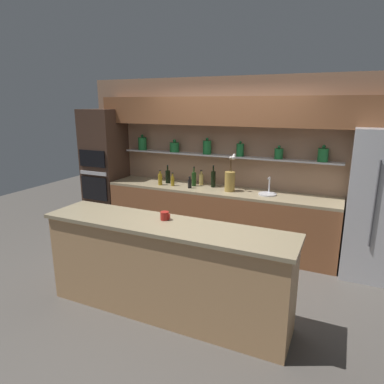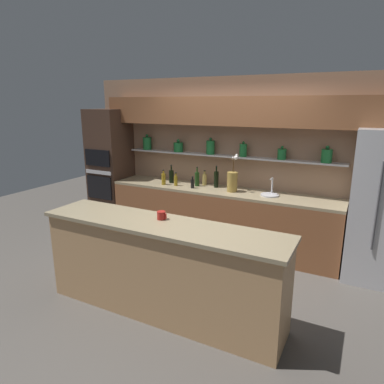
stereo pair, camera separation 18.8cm
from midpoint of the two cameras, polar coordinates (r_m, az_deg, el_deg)
The scene contains 15 objects.
ground_plane at distance 4.49m, azimuth 1.17°, elevation -14.84°, with size 12.00×12.00×0.00m, color #4C4742.
back_wall_unit at distance 5.36m, azimuth 8.53°, elevation 7.43°, with size 5.20×0.44×2.60m.
back_counter_unit at distance 5.39m, azimuth 5.58°, elevation -4.34°, with size 3.60×0.62×0.92m.
island_counter at distance 3.71m, azimuth -3.62°, elevation -12.57°, with size 2.69×0.61×1.02m.
oven_tower at distance 6.32m, azimuth -12.58°, elevation 3.74°, with size 0.62×0.64×2.11m.
flower_vase at distance 5.13m, azimuth 7.80°, elevation 1.94°, with size 0.16×0.18×0.57m.
sink_fixture at distance 5.04m, azimuth 13.93°, elevation -0.28°, with size 0.26×0.26×0.25m.
bottle_wine_0 at distance 5.44m, azimuth 1.84°, elevation 2.21°, with size 0.07×0.07×0.31m.
bottle_oil_1 at distance 5.55m, azimuth -3.79°, elevation 2.22°, with size 0.07×0.07×0.24m.
bottle_oil_2 at distance 5.47m, azimuth -1.73°, elevation 1.94°, with size 0.06×0.06×0.21m.
bottle_sauce_3 at distance 5.32m, azimuth 1.10°, elevation 1.46°, with size 0.06×0.06×0.18m.
bottle_wine_4 at distance 5.37m, azimuth 5.07°, elevation 2.17°, with size 0.07×0.07×0.35m.
bottle_spirit_5 at distance 5.53m, azimuth 3.08°, elevation 2.18°, with size 0.07×0.07×0.24m.
bottle_wine_6 at distance 5.67m, azimuth -2.50°, elevation 2.64°, with size 0.08×0.08×0.30m.
coffee_mug at distance 3.60m, azimuth -3.64°, elevation -3.92°, with size 0.11×0.09×0.09m.
Camera 2 is at (1.80, -3.47, 2.21)m, focal length 32.00 mm.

